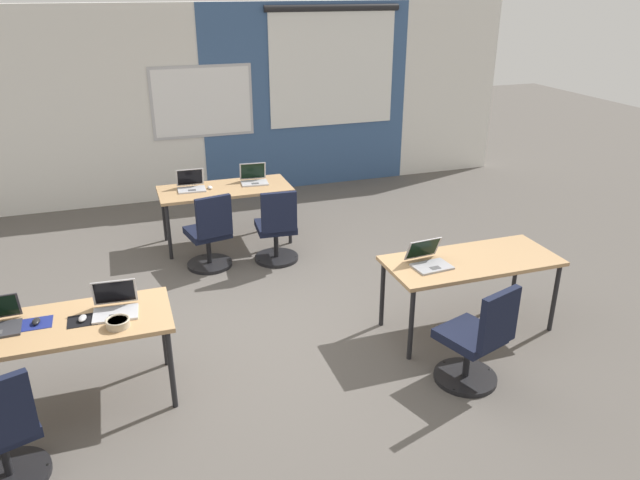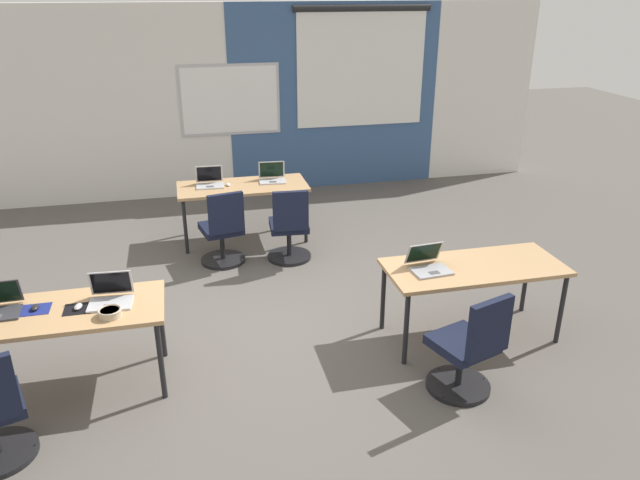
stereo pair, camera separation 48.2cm
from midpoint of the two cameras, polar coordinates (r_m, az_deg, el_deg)
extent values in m
plane|color=#56514C|center=(5.90, -6.93, -8.19)|extent=(24.00, 24.00, 0.00)
cube|color=silver|center=(9.36, -13.02, 12.38)|extent=(10.00, 0.20, 2.80)
cube|color=#385684|center=(9.58, -2.61, 13.17)|extent=(3.27, 0.01, 2.80)
cube|color=#B7B7BC|center=(9.25, -12.52, 12.58)|extent=(1.48, 0.02, 1.04)
cube|color=white|center=(9.24, -12.52, 12.58)|extent=(1.40, 0.02, 0.96)
cube|color=white|center=(9.61, -0.30, 15.70)|extent=(2.00, 0.02, 1.68)
cylinder|color=black|center=(9.54, -0.31, 21.01)|extent=(2.10, 0.10, 0.10)
cube|color=tan|center=(5.02, -25.81, -7.32)|extent=(1.60, 0.70, 0.04)
cylinder|color=black|center=(4.88, -16.65, -11.68)|extent=(0.04, 0.04, 0.68)
cylinder|color=black|center=(5.39, -17.04, -8.16)|extent=(0.04, 0.04, 0.68)
cube|color=tan|center=(5.64, 11.73, -1.99)|extent=(1.60, 0.70, 0.04)
cylinder|color=black|center=(5.26, 5.98, -8.00)|extent=(0.04, 0.04, 0.68)
cylinder|color=black|center=(5.97, 19.08, -5.24)|extent=(0.04, 0.04, 0.68)
cylinder|color=black|center=(5.73, 3.50, -5.10)|extent=(0.04, 0.04, 0.68)
cylinder|color=black|center=(6.39, 15.90, -2.89)|extent=(0.04, 0.04, 0.68)
cube|color=tan|center=(7.60, -10.76, 4.70)|extent=(1.60, 0.70, 0.04)
cylinder|color=black|center=(7.38, -15.87, 0.67)|extent=(0.04, 0.04, 0.68)
cylinder|color=black|center=(7.57, -4.68, 2.07)|extent=(0.04, 0.04, 0.68)
cylinder|color=black|center=(7.94, -16.18, 2.23)|extent=(0.04, 0.04, 0.68)
cylinder|color=black|center=(8.11, -5.74, 3.50)|extent=(0.04, 0.04, 0.68)
cube|color=#B7B7BC|center=(7.68, -7.98, 5.31)|extent=(0.35, 0.26, 0.02)
cube|color=#4C4C4F|center=(7.63, -7.94, 5.27)|extent=(0.09, 0.07, 0.00)
cube|color=#B7B7BC|center=(7.78, -8.13, 6.43)|extent=(0.33, 0.08, 0.22)
cube|color=black|center=(7.77, -8.13, 6.42)|extent=(0.30, 0.06, 0.19)
cylinder|color=black|center=(7.25, -6.02, -1.71)|extent=(0.52, 0.52, 0.04)
cylinder|color=black|center=(7.18, -6.08, -0.33)|extent=(0.06, 0.06, 0.34)
cube|color=black|center=(7.10, -6.15, 1.23)|extent=(0.47, 0.47, 0.08)
cube|color=black|center=(6.77, -5.92, 2.59)|extent=(0.40, 0.09, 0.46)
sphere|color=black|center=(7.46, -6.29, -0.96)|extent=(0.04, 0.04, 0.04)
sphere|color=black|center=(7.22, -4.18, -1.75)|extent=(0.04, 0.04, 0.04)
sphere|color=black|center=(7.16, -7.69, -2.11)|extent=(0.04, 0.04, 0.04)
cube|color=#B7B7BC|center=(4.95, -21.38, -6.55)|extent=(0.35, 0.25, 0.02)
cube|color=#4C4C4F|center=(4.90, -21.45, -6.74)|extent=(0.09, 0.07, 0.00)
cube|color=#B7B7BC|center=(5.02, -21.43, -4.63)|extent=(0.33, 0.08, 0.22)
cube|color=black|center=(5.02, -21.43, -4.64)|extent=(0.30, 0.07, 0.19)
cube|color=black|center=(4.97, -24.07, -7.00)|extent=(0.22, 0.19, 0.00)
ellipsoid|color=#B2B2B7|center=(4.96, -24.11, -6.80)|extent=(0.07, 0.11, 0.03)
cube|color=#9E9EA3|center=(5.41, 8.00, -2.54)|extent=(0.35, 0.26, 0.02)
cube|color=#4C4C4F|center=(5.36, 8.30, -2.66)|extent=(0.09, 0.07, 0.00)
cube|color=#9E9EA3|center=(5.48, 7.20, -0.85)|extent=(0.34, 0.12, 0.20)
cube|color=black|center=(5.48, 7.23, -0.85)|extent=(0.30, 0.11, 0.18)
cylinder|color=black|center=(5.25, 10.90, -12.62)|extent=(0.52, 0.52, 0.04)
cylinder|color=black|center=(5.14, 11.07, -10.90)|extent=(0.06, 0.06, 0.34)
cube|color=black|center=(5.03, 11.25, -8.91)|extent=(0.56, 0.56, 0.08)
cube|color=black|center=(4.76, 13.73, -7.35)|extent=(0.40, 0.18, 0.46)
sphere|color=black|center=(5.37, 9.04, -11.50)|extent=(0.04, 0.04, 0.04)
sphere|color=black|center=(5.35, 13.14, -12.02)|extent=(0.04, 0.04, 0.04)
sphere|color=black|center=(5.07, 9.77, -13.92)|extent=(0.04, 0.04, 0.04)
cube|color=#B7B7BC|center=(7.58, -13.79, 4.60)|extent=(0.34, 0.24, 0.02)
cube|color=#4C4C4F|center=(7.52, -13.77, 4.56)|extent=(0.09, 0.06, 0.00)
cube|color=#B7B7BC|center=(7.68, -13.93, 5.74)|extent=(0.33, 0.07, 0.22)
cube|color=black|center=(7.67, -13.93, 5.74)|extent=(0.30, 0.06, 0.19)
ellipsoid|color=silver|center=(7.59, -12.13, 4.84)|extent=(0.06, 0.10, 0.03)
cylinder|color=black|center=(7.22, -12.22, -2.25)|extent=(0.52, 0.52, 0.04)
cylinder|color=black|center=(7.14, -12.34, -0.87)|extent=(0.06, 0.06, 0.34)
cube|color=black|center=(7.06, -12.49, 0.68)|extent=(0.52, 0.52, 0.08)
cube|color=black|center=(6.74, -11.98, 2.11)|extent=(0.40, 0.14, 0.46)
sphere|color=black|center=(7.42, -12.82, -1.57)|extent=(0.04, 0.04, 0.04)
sphere|color=black|center=(7.22, -10.37, -2.08)|extent=(0.04, 0.04, 0.04)
sphere|color=black|center=(7.10, -13.71, -2.83)|extent=(0.04, 0.04, 0.04)
cube|color=navy|center=(5.08, -27.65, -7.04)|extent=(0.22, 0.19, 0.00)
ellipsoid|color=black|center=(5.07, -27.69, -6.85)|extent=(0.07, 0.11, 0.03)
cylinder|color=black|center=(4.90, -29.84, -18.78)|extent=(0.52, 0.52, 0.04)
cylinder|color=black|center=(4.78, -30.31, -17.04)|extent=(0.06, 0.06, 0.34)
sphere|color=black|center=(5.08, -30.32, -17.19)|extent=(0.04, 0.04, 0.04)
sphere|color=black|center=(4.85, -27.01, -18.56)|extent=(0.04, 0.04, 0.04)
cylinder|color=tan|center=(4.78, -21.29, -7.39)|extent=(0.17, 0.17, 0.05)
torus|color=tan|center=(4.77, -21.33, -7.10)|extent=(0.18, 0.18, 0.02)
cylinder|color=gold|center=(4.77, -21.32, -7.17)|extent=(0.14, 0.14, 0.01)
camera|label=1|loc=(0.24, -92.54, -1.08)|focal=34.00mm
camera|label=2|loc=(0.24, 87.46, 1.08)|focal=34.00mm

